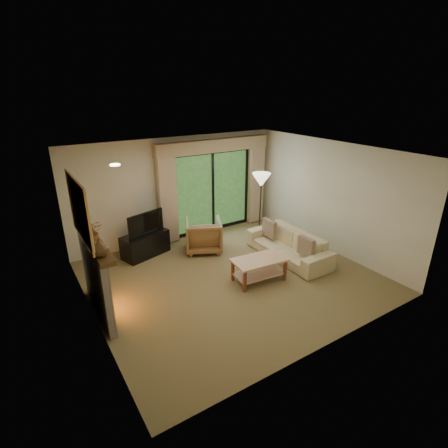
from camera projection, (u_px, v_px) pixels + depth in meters
floor at (232, 277)px, 7.31m from camera, size 5.50×5.50×0.00m
ceiling at (233, 153)px, 6.35m from camera, size 5.50×5.50×0.00m
wall_back at (177, 189)px, 8.79m from camera, size 5.00×0.00×5.00m
wall_front at (331, 274)px, 4.87m from camera, size 5.00×0.00×5.00m
wall_left at (86, 253)px, 5.46m from camera, size 0.00×5.00×5.00m
wall_right at (330, 197)px, 8.20m from camera, size 0.00×5.00×5.00m
fireplace at (96, 279)px, 5.91m from camera, size 0.24×1.70×1.37m
mirror at (79, 210)px, 5.40m from camera, size 0.07×1.45×1.02m
sliding_door at (213, 191)px, 9.32m from camera, size 2.26×0.10×2.16m
curtain_left at (167, 197)px, 8.53m from camera, size 0.45×0.18×2.35m
curtain_right at (256, 182)px, 9.87m from camera, size 0.45×0.18×2.35m
cornice at (214, 146)px, 8.80m from camera, size 3.20×0.24×0.32m
media_console at (145, 244)px, 8.17m from camera, size 1.19×0.78×0.55m
tv at (143, 223)px, 7.97m from camera, size 0.93×0.39×0.54m
armchair at (203, 235)px, 8.38m from camera, size 1.12×1.13×0.78m
sofa at (288, 245)px, 8.04m from camera, size 0.83×2.13×0.62m
pillow_near at (306, 247)px, 7.44m from camera, size 0.11×0.42×0.42m
pillow_far at (269, 228)px, 8.41m from camera, size 0.11×0.42×0.42m
coffee_table at (259, 270)px, 7.11m from camera, size 1.13×0.69×0.49m
floor_lamp at (260, 207)px, 8.84m from camera, size 0.55×0.55×1.74m
vase at (99, 247)px, 5.17m from camera, size 0.30×0.30×0.28m
branches at (91, 232)px, 5.51m from camera, size 0.47×0.43×0.43m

